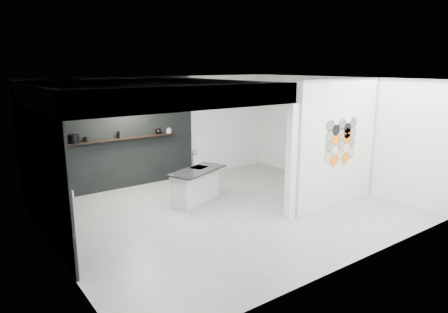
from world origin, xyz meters
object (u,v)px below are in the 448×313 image
at_px(kitchen_island, 196,185).
at_px(kettle, 158,131).
at_px(partition_panel, 337,143).
at_px(glass_bowl, 169,131).
at_px(bottle_dark, 118,135).
at_px(stockpot, 74,139).
at_px(glass_vase, 169,130).
at_px(utensil_cup, 86,140).
at_px(wall_basin, 58,192).

distance_m(kitchen_island, kettle, 2.14).
bearing_deg(partition_panel, glass_bowl, 118.23).
bearing_deg(bottle_dark, stockpot, 180.00).
bearing_deg(partition_panel, kettle, 121.66).
xyz_separation_m(glass_vase, bottle_dark, (-1.40, 0.00, 0.02)).
xyz_separation_m(glass_bowl, utensil_cup, (-2.21, 0.00, 0.01)).
relative_size(kitchen_island, stockpot, 6.48).
bearing_deg(bottle_dark, wall_basin, -133.94).
xyz_separation_m(wall_basin, glass_vase, (3.39, 2.07, 0.54)).
bearing_deg(partition_panel, kitchen_island, 140.97).
xyz_separation_m(kettle, glass_vase, (0.31, 0.00, -0.01)).
distance_m(wall_basin, utensil_cup, 2.44).
xyz_separation_m(kettle, bottle_dark, (-1.09, 0.00, 0.02)).
relative_size(glass_bowl, bottle_dark, 0.81).
distance_m(partition_panel, glass_vase, 4.39).
bearing_deg(stockpot, glass_bowl, 0.00).
distance_m(glass_bowl, bottle_dark, 1.40).
bearing_deg(partition_panel, stockpot, 139.65).
xyz_separation_m(wall_basin, kitchen_island, (3.03, 0.18, -0.46)).
bearing_deg(kitchen_island, kettle, 66.15).
bearing_deg(glass_vase, stockpot, 180.00).
distance_m(wall_basin, kitchen_island, 3.07).
height_order(kitchen_island, bottle_dark, bottle_dark).
height_order(partition_panel, stockpot, partition_panel).
bearing_deg(wall_basin, glass_bowl, 31.35).
height_order(bottle_dark, utensil_cup, bottle_dark).
relative_size(partition_panel, stockpot, 11.44).
distance_m(partition_panel, stockpot, 5.97).
xyz_separation_m(kitchen_island, glass_vase, (0.36, 1.89, 0.99)).
relative_size(stockpot, utensil_cup, 2.18).
bearing_deg(glass_bowl, bottle_dark, 180.00).
bearing_deg(stockpot, kettle, 0.00).
bearing_deg(kettle, partition_panel, -82.87).
distance_m(partition_panel, wall_basin, 5.78).
distance_m(kitchen_island, bottle_dark, 2.38).
bearing_deg(utensil_cup, glass_vase, 0.00).
bearing_deg(kitchen_island, glass_bowl, 56.93).
relative_size(stockpot, glass_bowl, 1.72).
height_order(kitchen_island, glass_vase, glass_vase).
xyz_separation_m(wall_basin, kettle, (3.08, 2.07, 0.54)).
relative_size(stockpot, bottle_dark, 1.39).
bearing_deg(kettle, bottle_dark, 155.48).
bearing_deg(glass_vase, glass_bowl, 0.00).
height_order(wall_basin, glass_vase, glass_vase).
height_order(wall_basin, kitchen_island, kitchen_island).
xyz_separation_m(glass_bowl, bottle_dark, (-1.40, 0.00, 0.04)).
bearing_deg(utensil_cup, wall_basin, -119.84).
distance_m(kettle, glass_vase, 0.31).
bearing_deg(wall_basin, glass_vase, 31.35).
bearing_deg(kitchen_island, wall_basin, 161.18).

